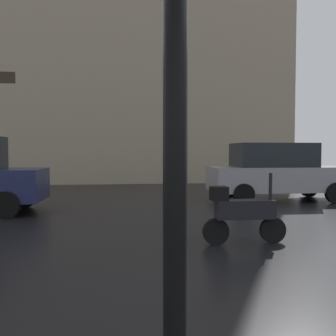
% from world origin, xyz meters
% --- Properties ---
extents(parked_scooter, '(1.48, 0.32, 1.23)m').
position_xyz_m(parked_scooter, '(1.84, 4.07, 0.56)').
color(parked_scooter, black).
rests_on(parked_scooter, ground).
extents(parked_car_right, '(4.54, 1.85, 1.88)m').
position_xyz_m(parked_car_right, '(4.80, 9.43, 0.95)').
color(parked_car_right, gray).
rests_on(parked_car_right, ground).
extents(building_block, '(17.34, 2.62, 18.00)m').
position_xyz_m(building_block, '(0.00, 17.50, 9.00)').
color(building_block, gray).
rests_on(building_block, ground).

